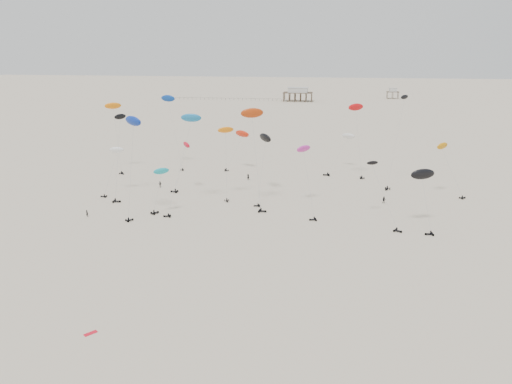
% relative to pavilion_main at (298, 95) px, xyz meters
% --- Properties ---
extents(ground_plane, '(900.00, 900.00, 0.00)m').
position_rel_pavilion_main_xyz_m(ground_plane, '(10.00, -150.00, -4.22)').
color(ground_plane, beige).
extents(pavilion_main, '(21.00, 13.00, 9.80)m').
position_rel_pavilion_main_xyz_m(pavilion_main, '(0.00, 0.00, 0.00)').
color(pavilion_main, brown).
rests_on(pavilion_main, ground).
extents(pavilion_small, '(9.00, 7.00, 8.00)m').
position_rel_pavilion_main_xyz_m(pavilion_small, '(70.00, 30.00, -0.74)').
color(pavilion_small, brown).
rests_on(pavilion_small, ground).
extents(pier_fence, '(80.20, 0.20, 1.50)m').
position_rel_pavilion_main_xyz_m(pier_fence, '(-52.00, -0.00, -3.45)').
color(pier_fence, black).
rests_on(pier_fence, ground).
extents(rig_0, '(4.61, 8.12, 18.54)m').
position_rel_pavilion_main_xyz_m(rig_0, '(-0.60, -243.73, 10.06)').
color(rig_0, black).
rests_on(rig_0, ground).
extents(rig_1, '(4.83, 4.12, 11.14)m').
position_rel_pavilion_main_xyz_m(rig_1, '(-13.27, -259.46, 2.64)').
color(rig_1, black).
rests_on(rig_1, ground).
extents(rig_2, '(9.65, 15.55, 16.98)m').
position_rel_pavilion_main_xyz_m(rig_2, '(29.44, -207.79, 3.23)').
color(rig_2, black).
rests_on(rig_2, ground).
extents(rig_3, '(6.55, 13.01, 25.57)m').
position_rel_pavilion_main_xyz_m(rig_3, '(43.46, -225.86, 7.26)').
color(rig_3, black).
rests_on(rig_3, ground).
extents(rig_4, '(10.17, 11.20, 23.80)m').
position_rel_pavilion_main_xyz_m(rig_4, '(-26.46, -209.91, 15.24)').
color(rig_4, black).
rests_on(rig_4, ground).
extents(rig_5, '(8.61, 7.72, 14.29)m').
position_rel_pavilion_main_xyz_m(rig_5, '(55.83, -232.50, 6.19)').
color(rig_5, black).
rests_on(rig_5, ground).
extents(rig_6, '(8.60, 10.82, 21.69)m').
position_rel_pavilion_main_xyz_m(rig_6, '(-41.73, -218.57, 12.91)').
color(rig_6, black).
rests_on(rig_6, ground).
extents(rig_7, '(4.08, 12.07, 21.60)m').
position_rel_pavilion_main_xyz_m(rig_7, '(-28.03, -247.69, 7.18)').
color(rig_7, black).
rests_on(rig_7, ground).
extents(rig_8, '(6.24, 6.95, 22.00)m').
position_rel_pavilion_main_xyz_m(rig_8, '(33.03, -216.10, 13.23)').
color(rig_8, black).
rests_on(rig_8, ground).
extents(rig_9, '(4.13, 8.93, 12.81)m').
position_rel_pavilion_main_xyz_m(rig_9, '(-31.30, -243.36, 4.76)').
color(rig_9, black).
rests_on(rig_9, ground).
extents(rig_10, '(6.62, 16.93, 18.87)m').
position_rel_pavilion_main_xyz_m(rig_10, '(19.90, -247.75, 7.05)').
color(rig_10, black).
rests_on(rig_10, ground).
extents(rig_11, '(7.88, 13.60, 16.79)m').
position_rel_pavilion_main_xyz_m(rig_11, '(38.20, -258.12, 1.92)').
color(rig_11, black).
rests_on(rig_11, ground).
extents(rig_12, '(5.38, 7.13, 13.33)m').
position_rel_pavilion_main_xyz_m(rig_12, '(-13.70, -239.20, 4.09)').
color(rig_12, black).
rests_on(rig_12, ground).
extents(rig_13, '(5.98, 10.42, 13.26)m').
position_rel_pavilion_main_xyz_m(rig_13, '(46.09, -257.72, 5.74)').
color(rig_13, black).
rests_on(rig_13, ground).
extents(rig_14, '(7.34, 9.03, 24.06)m').
position_rel_pavilion_main_xyz_m(rig_14, '(7.46, -249.67, 15.34)').
color(rig_14, black).
rests_on(rig_14, ground).
extents(rig_15, '(8.54, 8.34, 12.97)m').
position_rel_pavilion_main_xyz_m(rig_15, '(-2.81, -211.85, 5.83)').
color(rig_15, black).
rests_on(rig_15, ground).
extents(rig_16, '(5.76, 9.25, 23.20)m').
position_rel_pavilion_main_xyz_m(rig_16, '(-18.21, -260.84, 15.14)').
color(rig_16, black).
rests_on(rig_16, ground).
extents(rig_17, '(5.04, 18.42, 19.75)m').
position_rel_pavilion_main_xyz_m(rig_17, '(8.46, -237.22, 9.13)').
color(rig_17, black).
rests_on(rig_17, ground).
extents(rig_18, '(6.20, 15.09, 23.92)m').
position_rel_pavilion_main_xyz_m(rig_18, '(-8.44, -250.40, 14.29)').
color(rig_18, black).
rests_on(rig_18, ground).
extents(spectator_0, '(0.81, 0.71, 1.87)m').
position_rel_pavilion_main_xyz_m(spectator_0, '(-29.23, -264.40, -4.22)').
color(spectator_0, black).
rests_on(spectator_0, ground).
extents(spectator_1, '(1.10, 0.76, 2.06)m').
position_rel_pavilion_main_xyz_m(spectator_1, '(39.64, -243.35, -4.22)').
color(spectator_1, black).
rests_on(spectator_1, ground).
extents(spectator_2, '(1.29, 0.79, 2.08)m').
position_rel_pavilion_main_xyz_m(spectator_2, '(-20.98, -237.67, -4.22)').
color(spectator_2, black).
rests_on(spectator_2, ground).
extents(spectator_3, '(0.79, 0.54, 2.16)m').
position_rel_pavilion_main_xyz_m(spectator_3, '(2.02, -225.76, -4.22)').
color(spectator_3, black).
rests_on(spectator_3, ground).
extents(grounded_kite_b, '(1.68, 1.84, 0.07)m').
position_rel_pavilion_main_xyz_m(grounded_kite_b, '(-5.46, -310.41, -4.22)').
color(grounded_kite_b, red).
rests_on(grounded_kite_b, ground).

